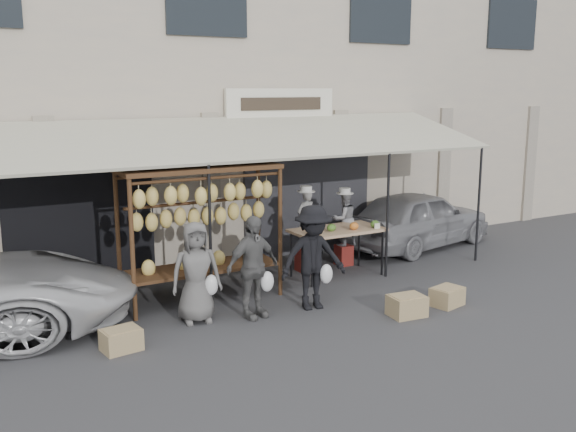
% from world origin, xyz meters
% --- Properties ---
extents(ground_plane, '(90.00, 90.00, 0.00)m').
position_xyz_m(ground_plane, '(0.00, 0.00, 0.00)').
color(ground_plane, '#2D2D30').
extents(shophouse, '(24.00, 6.15, 7.30)m').
position_xyz_m(shophouse, '(-0.00, 6.50, 3.65)').
color(shophouse, '#BAAA91').
rests_on(shophouse, ground_plane).
extents(awning, '(10.00, 2.35, 2.92)m').
position_xyz_m(awning, '(0.01, 2.28, 2.57)').
color(awning, '#BBB79E').
rests_on(awning, ground_plane).
extents(banana_rack, '(2.60, 0.90, 2.24)m').
position_xyz_m(banana_rack, '(-0.99, 1.51, 1.57)').
color(banana_rack, '#4B2919').
rests_on(banana_rack, ground_plane).
extents(produce_table, '(1.70, 0.90, 1.04)m').
position_xyz_m(produce_table, '(1.73, 1.61, 0.86)').
color(produce_table, tan).
rests_on(produce_table, ground_plane).
extents(vendor_left, '(0.46, 0.34, 1.13)m').
position_xyz_m(vendor_left, '(1.39, 2.21, 1.01)').
color(vendor_left, gray).
rests_on(vendor_left, stool_left).
extents(vendor_right, '(0.54, 0.43, 1.07)m').
position_xyz_m(vendor_right, '(2.26, 2.20, 0.94)').
color(vendor_right, gray).
rests_on(vendor_right, stool_right).
extents(customer_left, '(0.81, 0.60, 1.53)m').
position_xyz_m(customer_left, '(-1.44, 0.68, 0.77)').
color(customer_left, '#5C5A58').
rests_on(customer_left, ground_plane).
extents(customer_mid, '(0.99, 0.56, 1.59)m').
position_xyz_m(customer_mid, '(-0.62, 0.42, 0.79)').
color(customer_mid, '#595857').
rests_on(customer_mid, ground_plane).
extents(customer_right, '(1.16, 0.77, 1.67)m').
position_xyz_m(customer_right, '(0.39, 0.32, 0.84)').
color(customer_right, black).
rests_on(customer_right, ground_plane).
extents(stool_left, '(0.33, 0.33, 0.45)m').
position_xyz_m(stool_left, '(1.39, 2.21, 0.23)').
color(stool_left, maroon).
rests_on(stool_left, ground_plane).
extents(stool_right, '(0.31, 0.31, 0.40)m').
position_xyz_m(stool_right, '(2.26, 2.20, 0.20)').
color(stool_right, maroon).
rests_on(stool_right, ground_plane).
extents(crate_near_a, '(0.58, 0.46, 0.32)m').
position_xyz_m(crate_near_a, '(1.47, -0.69, 0.16)').
color(crate_near_a, tan).
rests_on(crate_near_a, ground_plane).
extents(crate_near_b, '(0.57, 0.48, 0.30)m').
position_xyz_m(crate_near_b, '(2.35, -0.64, 0.15)').
color(crate_near_b, tan).
rests_on(crate_near_b, ground_plane).
extents(crate_far, '(0.54, 0.44, 0.30)m').
position_xyz_m(crate_far, '(-2.73, 0.15, 0.15)').
color(crate_far, tan).
rests_on(crate_far, ground_plane).
extents(sedan, '(4.00, 2.25, 1.29)m').
position_xyz_m(sedan, '(4.52, 2.62, 0.64)').
color(sedan, gray).
rests_on(sedan, ground_plane).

